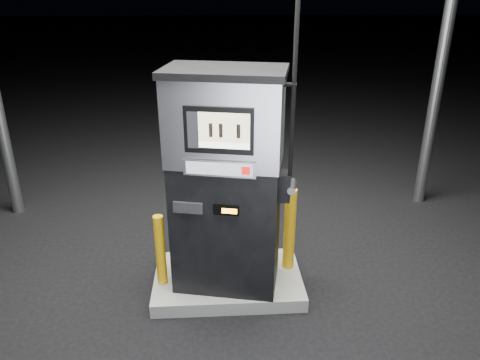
{
  "coord_description": "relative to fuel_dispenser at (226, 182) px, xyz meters",
  "views": [
    {
      "loc": [
        -0.12,
        -4.29,
        3.15
      ],
      "look_at": [
        0.13,
        0.0,
        1.28
      ],
      "focal_mm": 35.0,
      "sensor_mm": 36.0,
      "label": 1
    }
  ],
  "objects": [
    {
      "name": "ground",
      "position": [
        0.01,
        0.1,
        -1.31
      ],
      "size": [
        80.0,
        80.0,
        0.0
      ],
      "primitive_type": "plane",
      "color": "black",
      "rests_on": "ground"
    },
    {
      "name": "pump_island",
      "position": [
        0.01,
        0.1,
        -1.24
      ],
      "size": [
        1.6,
        1.0,
        0.15
      ],
      "primitive_type": "cube",
      "color": "slate",
      "rests_on": "ground"
    },
    {
      "name": "fuel_dispenser",
      "position": [
        0.0,
        0.0,
        0.0
      ],
      "size": [
        1.31,
        0.89,
        4.7
      ],
      "rotation": [
        0.0,
        0.0,
        -0.21
      ],
      "color": "black",
      "rests_on": "pump_island"
    },
    {
      "name": "bollard_left",
      "position": [
        -0.69,
        0.01,
        -0.77
      ],
      "size": [
        0.13,
        0.13,
        0.79
      ],
      "primitive_type": "cylinder",
      "rotation": [
        0.0,
        0.0,
        0.27
      ],
      "color": "#EBA60D",
      "rests_on": "pump_island"
    },
    {
      "name": "bollard_right",
      "position": [
        0.69,
        0.23,
        -0.69
      ],
      "size": [
        0.16,
        0.16,
        0.95
      ],
      "primitive_type": "cylinder",
      "rotation": [
        0.0,
        0.0,
        -0.32
      ],
      "color": "#EBA60D",
      "rests_on": "pump_island"
    }
  ]
}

